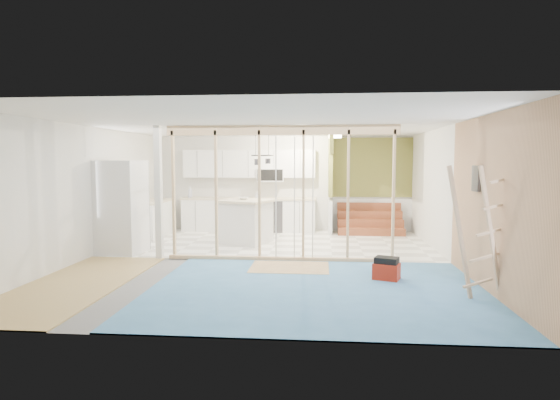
# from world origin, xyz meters

# --- Properties ---
(room) EXTENTS (7.01, 8.01, 2.61)m
(room) POSITION_xyz_m (0.00, 0.00, 1.30)
(room) COLOR slate
(room) RESTS_ON ground
(floor_overlays) EXTENTS (7.00, 8.00, 0.03)m
(floor_overlays) POSITION_xyz_m (0.07, 0.06, 0.01)
(floor_overlays) COLOR white
(floor_overlays) RESTS_ON room
(stud_frame) EXTENTS (4.66, 0.14, 2.60)m
(stud_frame) POSITION_xyz_m (-0.22, -0.00, 1.58)
(stud_frame) COLOR tan
(stud_frame) RESTS_ON room
(base_cabinets) EXTENTS (4.45, 2.24, 0.93)m
(base_cabinets) POSITION_xyz_m (-1.61, 3.36, 0.47)
(base_cabinets) COLOR white
(base_cabinets) RESTS_ON room
(upper_cabinets) EXTENTS (3.60, 0.41, 0.85)m
(upper_cabinets) POSITION_xyz_m (-0.84, 3.82, 1.82)
(upper_cabinets) COLOR white
(upper_cabinets) RESTS_ON room
(green_partition) EXTENTS (2.25, 1.51, 2.60)m
(green_partition) POSITION_xyz_m (2.04, 3.66, 0.94)
(green_partition) COLOR olive
(green_partition) RESTS_ON room
(pot_rack) EXTENTS (0.52, 0.52, 0.72)m
(pot_rack) POSITION_xyz_m (-0.31, 1.89, 2.00)
(pot_rack) COLOR black
(pot_rack) RESTS_ON room
(sheathing_panel) EXTENTS (0.02, 4.00, 2.60)m
(sheathing_panel) POSITION_xyz_m (3.48, -2.00, 1.30)
(sheathing_panel) COLOR tan
(sheathing_panel) RESTS_ON room
(electrical_panel) EXTENTS (0.04, 0.30, 0.40)m
(electrical_panel) POSITION_xyz_m (3.43, -1.40, 1.65)
(electrical_panel) COLOR #3D3C42
(electrical_panel) RESTS_ON room
(ceiling_light) EXTENTS (0.32, 0.32, 0.08)m
(ceiling_light) POSITION_xyz_m (1.40, 3.00, 2.54)
(ceiling_light) COLOR #FFEABF
(ceiling_light) RESTS_ON room
(fridge) EXTENTS (0.91, 0.88, 1.93)m
(fridge) POSITION_xyz_m (-3.04, 0.45, 0.97)
(fridge) COLOR silver
(fridge) RESTS_ON room
(island) EXTENTS (1.35, 1.35, 1.03)m
(island) POSITION_xyz_m (-0.67, 1.83, 0.51)
(island) COLOR silver
(island) RESTS_ON room
(bowl) EXTENTS (0.26, 0.26, 0.06)m
(bowl) POSITION_xyz_m (-0.74, 1.87, 1.06)
(bowl) COLOR silver
(bowl) RESTS_ON island
(soap_bottle_a) EXTENTS (0.15, 0.15, 0.31)m
(soap_bottle_a) POSITION_xyz_m (-2.50, 3.61, 1.08)
(soap_bottle_a) COLOR silver
(soap_bottle_a) RESTS_ON base_cabinets
(soap_bottle_b) EXTENTS (0.10, 0.11, 0.19)m
(soap_bottle_b) POSITION_xyz_m (-0.66, 3.65, 1.02)
(soap_bottle_b) COLOR silver
(soap_bottle_b) RESTS_ON base_cabinets
(toolbox) EXTENTS (0.48, 0.42, 0.38)m
(toolbox) POSITION_xyz_m (2.11, -1.31, 0.18)
(toolbox) COLOR #A4200F
(toolbox) RESTS_ON room
(ladder) EXTENTS (0.99, 0.17, 1.85)m
(ladder) POSITION_xyz_m (3.19, -2.35, 0.95)
(ladder) COLOR tan
(ladder) RESTS_ON room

